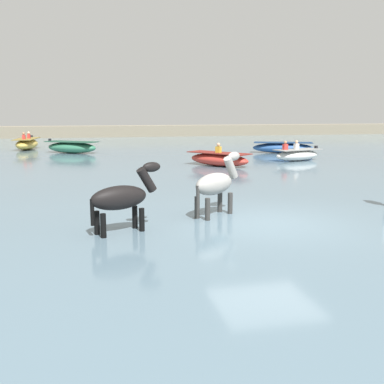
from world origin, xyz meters
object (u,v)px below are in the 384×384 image
(boat_mid_channel, at_px, (27,144))
(boat_distant_west, at_px, (219,159))
(horse_trailing_black, at_px, (122,199))
(boat_near_port, at_px, (297,155))
(boat_mid_outer, at_px, (283,148))
(boat_far_inshore, at_px, (72,147))
(horse_lead_grey, at_px, (216,185))

(boat_mid_channel, relative_size, boat_distant_west, 1.08)
(horse_trailing_black, bearing_deg, boat_near_port, 51.38)
(boat_mid_channel, bearing_deg, boat_distant_west, -49.54)
(boat_mid_outer, height_order, boat_far_inshore, boat_far_inshore)
(boat_mid_outer, height_order, boat_mid_channel, boat_mid_channel)
(horse_lead_grey, relative_size, boat_far_inshore, 0.55)
(horse_lead_grey, bearing_deg, boat_distant_west, 73.72)
(horse_trailing_black, bearing_deg, boat_distant_west, 64.47)
(horse_lead_grey, relative_size, boat_near_port, 0.66)
(boat_mid_outer, height_order, boat_distant_west, boat_distant_west)
(horse_lead_grey, height_order, horse_trailing_black, horse_lead_grey)
(horse_lead_grey, relative_size, boat_mid_channel, 0.55)
(boat_mid_outer, relative_size, boat_far_inshore, 1.11)
(boat_mid_channel, height_order, boat_distant_west, boat_mid_channel)
(horse_lead_grey, xyz_separation_m, boat_mid_outer, (8.99, 16.29, -0.45))
(boat_mid_outer, bearing_deg, boat_distant_west, -135.33)
(boat_near_port, bearing_deg, boat_mid_outer, 76.15)
(horse_trailing_black, height_order, boat_mid_outer, horse_trailing_black)
(boat_mid_outer, bearing_deg, horse_trailing_black, -123.33)
(boat_mid_outer, xyz_separation_m, boat_distant_west, (-5.95, -5.88, -0.01))
(boat_mid_outer, distance_m, boat_mid_channel, 17.67)
(horse_trailing_black, height_order, boat_near_port, horse_trailing_black)
(boat_near_port, distance_m, boat_distant_west, 5.04)
(horse_trailing_black, bearing_deg, horse_lead_grey, 25.07)
(boat_mid_outer, distance_m, boat_distant_west, 8.36)
(boat_distant_west, bearing_deg, boat_mid_outer, 44.67)
(boat_mid_channel, relative_size, boat_far_inshore, 0.99)
(boat_near_port, bearing_deg, horse_lead_grey, -123.71)
(boat_far_inshore, xyz_separation_m, boat_distant_west, (7.33, -8.74, -0.04))
(horse_lead_grey, xyz_separation_m, boat_distant_west, (3.04, 10.41, -0.46))
(boat_near_port, height_order, boat_distant_west, boat_distant_west)
(boat_mid_outer, xyz_separation_m, boat_far_inshore, (-13.28, 2.86, 0.03))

